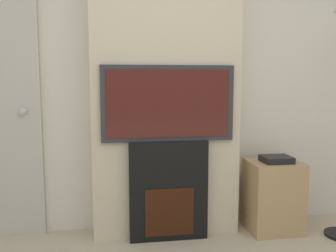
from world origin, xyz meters
TOP-DOWN VIEW (x-y plane):
  - wall_back at (0.00, 2.03)m, footprint 6.00×0.06m
  - chimney_breast at (0.00, 1.86)m, footprint 1.16×0.28m
  - fireplace at (0.00, 1.72)m, footprint 0.61×0.15m
  - television at (0.00, 1.72)m, footprint 1.02×0.07m
  - media_stand at (0.88, 1.73)m, footprint 0.42×0.36m

SIDE VIEW (x-z plane):
  - media_stand at x=0.88m, z-range -0.02..0.62m
  - fireplace at x=0.00m, z-range 0.00..0.78m
  - television at x=0.00m, z-range 0.78..1.36m
  - wall_back at x=0.00m, z-range 0.00..2.70m
  - chimney_breast at x=0.00m, z-range 0.00..2.70m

